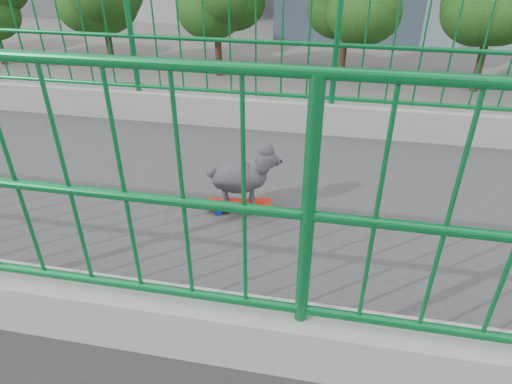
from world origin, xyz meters
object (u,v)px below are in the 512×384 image
Objects in this scene: car_0 at (280,280)px; skateboard at (239,205)px; car_1 at (430,228)px; car_4 at (133,96)px; poodle at (242,175)px; car_3 at (336,136)px.

skateboard is at bearing 3.92° from car_0.
skateboard reaches higher than car_1.
car_4 reaches higher than car_1.
poodle reaches higher than car_4.
car_3 is 1.19× the size of car_4.
skateboard is 0.11× the size of car_4.
car_3 is (-15.77, 0.62, -6.56)m from poodle.
poodle is 0.12× the size of car_1.
skateboard is 0.11× the size of car_0.
skateboard reaches higher than car_0.
car_0 is 0.83× the size of car_3.
car_1 reaches higher than car_0.
poodle is at bearing 177.77° from car_3.
poodle is at bearing 90.00° from skateboard.
skateboard is 0.92× the size of poodle.
car_4 is at bearing -162.28° from poodle.
car_0 is 0.96× the size of car_1.
skateboard is at bearing 177.67° from car_3.
skateboard is at bearing -151.34° from car_4.
car_3 is 11.47m from car_4.
skateboard is 11.93m from car_1.
car_3 reaches higher than car_0.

